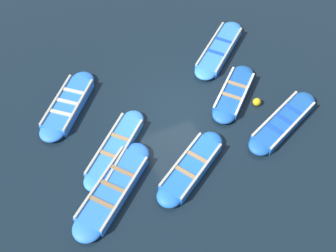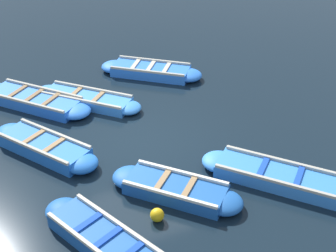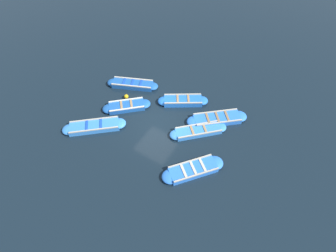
{
  "view_description": "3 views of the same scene",
  "coord_description": "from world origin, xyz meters",
  "views": [
    {
      "loc": [
        8.44,
        -4.03,
        11.54
      ],
      "look_at": [
        0.69,
        -0.72,
        0.46
      ],
      "focal_mm": 42.0,
      "sensor_mm": 36.0,
      "label": 1
    },
    {
      "loc": [
        3.71,
        9.89,
        7.23
      ],
      "look_at": [
        -0.78,
        0.21,
        0.46
      ],
      "focal_mm": 50.0,
      "sensor_mm": 36.0,
      "label": 2
    },
    {
      "loc": [
        -8.94,
        -6.4,
        12.8
      ],
      "look_at": [
        -0.13,
        -0.99,
        0.34
      ],
      "focal_mm": 28.0,
      "sensor_mm": 36.0,
      "label": 3
    }
  ],
  "objects": [
    {
      "name": "boat_tucked",
      "position": [
        2.15,
        -3.28,
        0.17
      ],
      "size": [
        3.28,
        3.61,
        0.4
      ],
      "color": "blue",
      "rests_on": "ground"
    },
    {
      "name": "boat_drifting",
      "position": [
        -2.45,
        3.01,
        0.17
      ],
      "size": [
        3.23,
        3.56,
        0.39
      ],
      "color": "#3884E0",
      "rests_on": "ground"
    },
    {
      "name": "boat_inner_gap",
      "position": [
        0.66,
        -2.71,
        0.15
      ],
      "size": [
        3.09,
        3.16,
        0.36
      ],
      "color": "#3884E0",
      "rests_on": "ground"
    },
    {
      "name": "boat_outer_right",
      "position": [
        1.99,
        3.32,
        0.18
      ],
      "size": [
        2.21,
        3.74,
        0.41
      ],
      "color": "#1E59AD",
      "rests_on": "ground"
    },
    {
      "name": "boat_centre",
      "position": [
        0.02,
        2.36,
        0.17
      ],
      "size": [
        2.81,
        2.95,
        0.39
      ],
      "color": "#1E59AD",
      "rests_on": "ground"
    },
    {
      "name": "buoy_orange_near",
      "position": [
        0.75,
        2.95,
        0.16
      ],
      "size": [
        0.31,
        0.31,
        0.31
      ],
      "primitive_type": "sphere",
      "color": "#EAB214",
      "rests_on": "ground"
    },
    {
      "name": "ground_plane",
      "position": [
        0.0,
        0.0,
        0.0
      ],
      "size": [
        120.0,
        120.0,
        0.0
      ],
      "primitive_type": "plane",
      "color": "black"
    },
    {
      "name": "boat_outer_left",
      "position": [
        2.42,
        -0.61,
        0.19
      ],
      "size": [
        2.54,
        3.33,
        0.43
      ],
      "color": "blue",
      "rests_on": "ground"
    },
    {
      "name": "boat_end_of_row",
      "position": [
        -1.94,
        -3.72,
        0.17
      ],
      "size": [
        3.36,
        3.0,
        0.39
      ],
      "color": "blue",
      "rests_on": "ground"
    }
  ]
}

